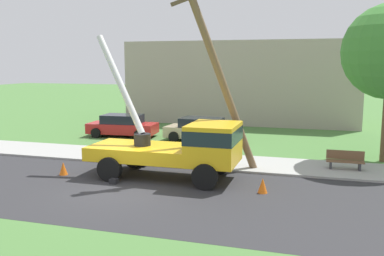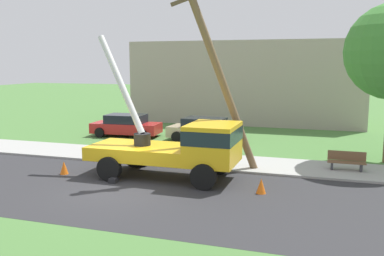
{
  "view_description": "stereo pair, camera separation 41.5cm",
  "coord_description": "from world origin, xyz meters",
  "px_view_note": "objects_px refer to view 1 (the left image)",
  "views": [
    {
      "loc": [
        6.91,
        -13.97,
        4.73
      ],
      "look_at": [
        1.85,
        3.1,
        1.98
      ],
      "focal_mm": 39.59,
      "sensor_mm": 36.0,
      "label": 1
    },
    {
      "loc": [
        7.3,
        -13.85,
        4.73
      ],
      "look_at": [
        1.85,
        3.1,
        1.98
      ],
      "focal_mm": 39.59,
      "sensor_mm": 36.0,
      "label": 2
    }
  ],
  "objects_px": {
    "parked_sedan_red": "(123,126)",
    "traffic_cone_ahead": "(263,186)",
    "leaning_utility_pole": "(219,72)",
    "utility_truck": "(183,145)",
    "traffic_cone_behind": "(63,168)",
    "parked_sedan_tan": "(202,130)",
    "park_bench": "(345,161)"
  },
  "relations": [
    {
      "from": "leaning_utility_pole",
      "to": "parked_sedan_red",
      "type": "height_order",
      "value": "leaning_utility_pole"
    },
    {
      "from": "utility_truck",
      "to": "leaning_utility_pole",
      "type": "relative_size",
      "value": 0.8
    },
    {
      "from": "traffic_cone_ahead",
      "to": "parked_sedan_red",
      "type": "height_order",
      "value": "parked_sedan_red"
    },
    {
      "from": "utility_truck",
      "to": "parked_sedan_red",
      "type": "relative_size",
      "value": 1.5
    },
    {
      "from": "traffic_cone_behind",
      "to": "traffic_cone_ahead",
      "type": "bearing_deg",
      "value": -0.92
    },
    {
      "from": "traffic_cone_ahead",
      "to": "parked_sedan_tan",
      "type": "xyz_separation_m",
      "value": [
        -4.9,
        9.46,
        0.43
      ]
    },
    {
      "from": "park_bench",
      "to": "parked_sedan_red",
      "type": "bearing_deg",
      "value": 158.07
    },
    {
      "from": "utility_truck",
      "to": "parked_sedan_red",
      "type": "distance_m",
      "value": 11.01
    },
    {
      "from": "traffic_cone_ahead",
      "to": "traffic_cone_behind",
      "type": "distance_m",
      "value": 8.47
    },
    {
      "from": "parked_sedan_red",
      "to": "parked_sedan_tan",
      "type": "bearing_deg",
      "value": -1.44
    },
    {
      "from": "parked_sedan_red",
      "to": "traffic_cone_ahead",
      "type": "bearing_deg",
      "value": -43.13
    },
    {
      "from": "leaning_utility_pole",
      "to": "park_bench",
      "type": "xyz_separation_m",
      "value": [
        5.35,
        1.72,
        -3.88
      ]
    },
    {
      "from": "traffic_cone_behind",
      "to": "parked_sedan_tan",
      "type": "bearing_deg",
      "value": 69.07
    },
    {
      "from": "utility_truck",
      "to": "traffic_cone_behind",
      "type": "bearing_deg",
      "value": -170.25
    },
    {
      "from": "parked_sedan_tan",
      "to": "traffic_cone_behind",
      "type": "bearing_deg",
      "value": -110.93
    },
    {
      "from": "traffic_cone_ahead",
      "to": "traffic_cone_behind",
      "type": "relative_size",
      "value": 1.0
    },
    {
      "from": "traffic_cone_behind",
      "to": "park_bench",
      "type": "relative_size",
      "value": 0.35
    },
    {
      "from": "utility_truck",
      "to": "traffic_cone_behind",
      "type": "height_order",
      "value": "utility_truck"
    },
    {
      "from": "park_bench",
      "to": "utility_truck",
      "type": "bearing_deg",
      "value": -153.53
    },
    {
      "from": "traffic_cone_ahead",
      "to": "traffic_cone_behind",
      "type": "bearing_deg",
      "value": 179.08
    },
    {
      "from": "utility_truck",
      "to": "parked_sedan_tan",
      "type": "bearing_deg",
      "value": 100.14
    },
    {
      "from": "traffic_cone_ahead",
      "to": "utility_truck",
      "type": "bearing_deg",
      "value": 163.43
    },
    {
      "from": "leaning_utility_pole",
      "to": "park_bench",
      "type": "bearing_deg",
      "value": 17.79
    },
    {
      "from": "utility_truck",
      "to": "traffic_cone_ahead",
      "type": "bearing_deg",
      "value": -16.57
    },
    {
      "from": "leaning_utility_pole",
      "to": "traffic_cone_ahead",
      "type": "bearing_deg",
      "value": -47.97
    },
    {
      "from": "traffic_cone_behind",
      "to": "leaning_utility_pole",
      "type": "bearing_deg",
      "value": 20.99
    },
    {
      "from": "utility_truck",
      "to": "traffic_cone_ahead",
      "type": "xyz_separation_m",
      "value": [
        3.39,
        -1.01,
        -1.13
      ]
    },
    {
      "from": "utility_truck",
      "to": "leaning_utility_pole",
      "type": "distance_m",
      "value": 3.48
    },
    {
      "from": "leaning_utility_pole",
      "to": "traffic_cone_ahead",
      "type": "relative_size",
      "value": 15.17
    },
    {
      "from": "parked_sedan_red",
      "to": "utility_truck",
      "type": "bearing_deg",
      "value": -51.4
    },
    {
      "from": "leaning_utility_pole",
      "to": "parked_sedan_tan",
      "type": "relative_size",
      "value": 1.88
    },
    {
      "from": "traffic_cone_ahead",
      "to": "leaning_utility_pole",
      "type": "bearing_deg",
      "value": 132.03
    }
  ]
}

